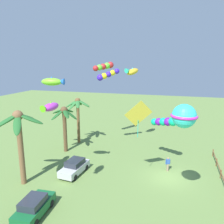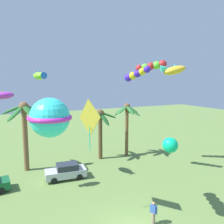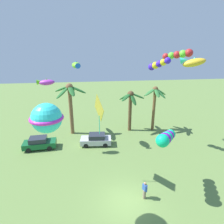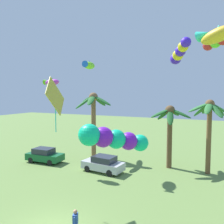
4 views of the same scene
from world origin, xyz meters
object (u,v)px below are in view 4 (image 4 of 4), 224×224
(palm_tree_2, at_px, (209,117))
(kite_fish_6, at_px, (51,82))
(parked_car_0, at_px, (103,164))
(kite_tube_3, at_px, (113,139))
(parked_car_1, at_px, (45,155))
(kite_tube_4, at_px, (180,52))
(palm_tree_0, at_px, (93,109))
(kite_fish_0, at_px, (89,65))
(kite_diamond_1, at_px, (55,97))
(kite_fish_5, at_px, (216,35))
(palm_tree_1, at_px, (170,122))

(palm_tree_2, height_order, kite_fish_6, kite_fish_6)
(parked_car_0, xyz_separation_m, kite_tube_3, (5.17, -8.95, 4.40))
(parked_car_1, bearing_deg, kite_tube_3, -36.35)
(kite_tube_4, bearing_deg, palm_tree_2, 69.67)
(palm_tree_0, bearing_deg, kite_fish_0, -67.16)
(parked_car_0, height_order, kite_tube_3, kite_tube_3)
(kite_fish_0, relative_size, kite_tube_3, 0.73)
(parked_car_1, bearing_deg, kite_diamond_1, -43.86)
(palm_tree_0, relative_size, kite_tube_4, 2.81)
(kite_fish_0, relative_size, kite_fish_6, 1.17)
(kite_tube_4, bearing_deg, kite_fish_6, 176.41)
(palm_tree_2, bearing_deg, kite_tube_3, -106.51)
(kite_fish_6, bearing_deg, kite_tube_4, -3.59)
(kite_fish_0, xyz_separation_m, kite_fish_5, (11.36, -5.02, 0.55))
(kite_diamond_1, xyz_separation_m, kite_tube_3, (5.13, -2.17, -1.91))
(kite_tube_3, height_order, kite_fish_6, kite_fish_6)
(kite_fish_6, bearing_deg, kite_tube_3, -38.06)
(parked_car_0, relative_size, kite_tube_4, 1.53)
(palm_tree_0, bearing_deg, parked_car_0, -50.18)
(parked_car_1, distance_m, kite_fish_5, 19.63)
(palm_tree_0, distance_m, kite_fish_0, 5.66)
(kite_fish_5, bearing_deg, palm_tree_0, 147.29)
(kite_fish_0, bearing_deg, kite_fish_5, -23.83)
(palm_tree_2, xyz_separation_m, kite_tube_4, (-1.90, -5.13, 5.07))
(parked_car_1, xyz_separation_m, kite_fish_0, (5.08, 0.78, 9.30))
(parked_car_1, relative_size, kite_tube_4, 1.51)
(palm_tree_0, xyz_separation_m, kite_diamond_1, (3.34, -10.73, 1.53))
(kite_tube_3, distance_m, kite_fish_6, 13.65)
(kite_tube_4, bearing_deg, palm_tree_0, 151.85)
(parked_car_0, bearing_deg, palm_tree_0, 129.82)
(kite_diamond_1, bearing_deg, parked_car_0, 90.35)
(palm_tree_1, relative_size, kite_diamond_1, 1.71)
(palm_tree_1, bearing_deg, parked_car_1, -162.85)
(kite_tube_3, bearing_deg, palm_tree_2, 73.49)
(palm_tree_0, height_order, kite_fish_5, kite_fish_5)
(parked_car_0, xyz_separation_m, parked_car_1, (-7.06, 0.05, 0.00))
(palm_tree_0, xyz_separation_m, parked_car_1, (-3.76, -3.90, -4.77))
(kite_fish_6, bearing_deg, palm_tree_2, 17.13)
(kite_diamond_1, height_order, kite_tube_4, kite_tube_4)
(palm_tree_0, height_order, palm_tree_1, palm_tree_0)
(parked_car_1, relative_size, kite_fish_6, 2.08)
(palm_tree_1, height_order, parked_car_0, palm_tree_1)
(palm_tree_2, relative_size, kite_tube_3, 2.19)
(parked_car_0, bearing_deg, kite_fish_5, -24.05)
(kite_fish_5, bearing_deg, palm_tree_1, 116.78)
(parked_car_1, distance_m, kite_fish_0, 10.63)
(palm_tree_1, distance_m, palm_tree_2, 3.64)
(kite_tube_4, bearing_deg, parked_car_0, 167.52)
(parked_car_0, height_order, kite_tube_4, kite_tube_4)
(palm_tree_1, distance_m, kite_tube_3, 12.83)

